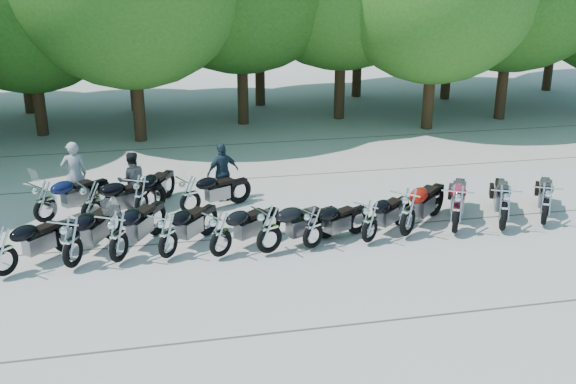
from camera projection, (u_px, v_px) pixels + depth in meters
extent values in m
plane|color=#A49E94|center=(301.00, 259.00, 15.35)|extent=(90.00, 90.00, 0.00)
cylinder|color=#3A2614|center=(38.00, 92.00, 25.26)|extent=(0.44, 0.44, 3.31)
cylinder|color=#3A2614|center=(137.00, 88.00, 24.38)|extent=(0.44, 0.44, 3.93)
cylinder|color=#3A2614|center=(242.00, 73.00, 26.84)|extent=(0.44, 0.44, 4.13)
cylinder|color=#3A2614|center=(340.00, 70.00, 27.73)|extent=(0.44, 0.44, 4.09)
cylinder|color=#3A2614|center=(430.00, 83.00, 26.16)|extent=(0.44, 0.44, 3.62)
cylinder|color=#3A2614|center=(504.00, 71.00, 27.69)|extent=(0.44, 0.44, 3.98)
cylinder|color=#3A2614|center=(26.00, 72.00, 28.84)|extent=(0.44, 0.44, 3.52)
cylinder|color=#3A2614|center=(134.00, 72.00, 29.21)|extent=(0.44, 0.44, 3.42)
cylinder|color=#3A2614|center=(260.00, 66.00, 30.29)|extent=(0.44, 0.44, 3.56)
cylinder|color=#3A2614|center=(357.00, 57.00, 32.12)|extent=(0.44, 0.44, 3.76)
cylinder|color=#3A2614|center=(447.00, 60.00, 31.63)|extent=(0.44, 0.44, 3.63)
cylinder|color=#3A2614|center=(551.00, 46.00, 33.49)|extent=(0.44, 0.44, 4.37)
imported|color=#9B9A9D|center=(74.00, 174.00, 18.25)|extent=(0.74, 0.55, 1.84)
imported|color=black|center=(132.00, 180.00, 18.16)|extent=(0.85, 0.71, 1.59)
imported|color=#1C2E3B|center=(223.00, 172.00, 18.73)|extent=(1.05, 0.73, 1.65)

